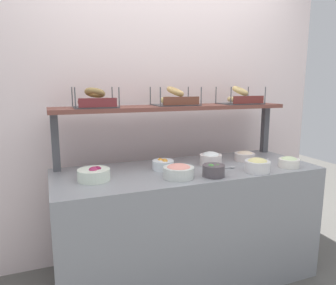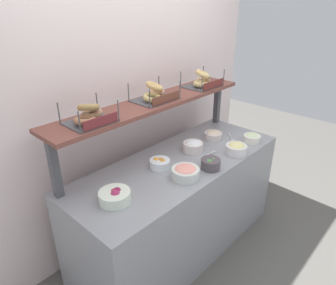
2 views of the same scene
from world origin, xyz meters
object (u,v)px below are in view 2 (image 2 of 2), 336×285
object	(u,v)px
serving_spoon_near_plate	(211,153)
bowl_egg_salad	(236,148)
bowl_beet_salad	(115,196)
bowl_cream_cheese	(193,146)
bowl_scallion_spread	(252,138)
bowl_potato_salad	(213,135)
bagel_basket_everything	(89,115)
bowl_veggie_mix	(211,164)
bagel_basket_plain	(203,81)
bagel_basket_sesame	(155,94)
bowl_fruit_salad	(160,163)
bowl_lox_spread	(185,172)
serving_spoon_by_edge	(231,138)

from	to	relation	value
serving_spoon_near_plate	bowl_egg_salad	bearing A→B (deg)	-45.39
bowl_beet_salad	bowl_egg_salad	size ratio (longest dim) A/B	1.17
bowl_cream_cheese	bowl_scallion_spread	bearing A→B (deg)	-28.03
bowl_potato_salad	bagel_basket_everything	distance (m)	1.21
bowl_egg_salad	bowl_cream_cheese	size ratio (longest dim) A/B	1.05
bowl_veggie_mix	bagel_basket_everything	bearing A→B (deg)	143.89
bowl_veggie_mix	serving_spoon_near_plate	world-z (taller)	bowl_veggie_mix
bowl_potato_salad	bagel_basket_plain	bearing A→B (deg)	70.85
serving_spoon_near_plate	bagel_basket_sesame	world-z (taller)	bagel_basket_sesame
bowl_veggie_mix	bowl_cream_cheese	size ratio (longest dim) A/B	0.89
bowl_beet_salad	bowl_fruit_salad	xyz separation A→B (m)	(0.49, 0.09, -0.00)
bowl_veggie_mix	bowl_cream_cheese	bearing A→B (deg)	64.50
bowl_egg_salad	serving_spoon_near_plate	xyz separation A→B (m)	(-0.14, 0.15, -0.04)
bagel_basket_everything	bowl_beet_salad	bearing A→B (deg)	-103.03
bowl_potato_salad	serving_spoon_near_plate	distance (m)	0.30
bowl_lox_spread	bowl_potato_salad	distance (m)	0.70
bagel_basket_sesame	bowl_potato_salad	bearing A→B (deg)	-24.23
bagel_basket_everything	bowl_lox_spread	bearing A→B (deg)	-44.01
bowl_veggie_mix	serving_spoon_by_edge	size ratio (longest dim) A/B	1.03
bowl_fruit_salad	serving_spoon_by_edge	world-z (taller)	bowl_fruit_salad
bowl_scallion_spread	bowl_potato_salad	distance (m)	0.34
serving_spoon_by_edge	bagel_basket_sesame	size ratio (longest dim) A/B	0.42
bowl_fruit_salad	bowl_lox_spread	bearing A→B (deg)	-84.96
serving_spoon_near_plate	bagel_basket_sesame	xyz separation A→B (m)	(-0.24, 0.38, 0.47)
bowl_cream_cheese	bowl_lox_spread	world-z (taller)	bowl_cream_cheese
bowl_egg_salad	serving_spoon_by_edge	xyz separation A→B (m)	(0.22, 0.18, -0.04)
bowl_veggie_mix	bagel_basket_everything	distance (m)	0.93
bowl_egg_salad	bagel_basket_everything	distance (m)	1.20
bowl_veggie_mix	bowl_egg_salad	xyz separation A→B (m)	(0.33, -0.01, 0.01)
bagel_basket_plain	bagel_basket_everything	bearing A→B (deg)	-179.96
bowl_cream_cheese	bagel_basket_everything	distance (m)	0.93
bagel_basket_sesame	bowl_veggie_mix	bearing A→B (deg)	-83.86
bowl_lox_spread	serving_spoon_by_edge	xyz separation A→B (m)	(0.77, 0.11, -0.04)
bowl_lox_spread	bowl_potato_salad	size ratio (longest dim) A/B	1.26
bowl_egg_salad	bowl_lox_spread	distance (m)	0.56
bowl_potato_salad	bagel_basket_sesame	distance (m)	0.70
serving_spoon_by_edge	bagel_basket_plain	world-z (taller)	bagel_basket_plain
bowl_fruit_salad	bowl_potato_salad	xyz separation A→B (m)	(0.69, 0.00, 0.00)
bagel_basket_plain	bowl_scallion_spread	bearing A→B (deg)	-76.65
bowl_lox_spread	serving_spoon_near_plate	xyz separation A→B (m)	(0.41, 0.08, -0.04)
bowl_cream_cheese	bowl_scallion_spread	distance (m)	0.56
serving_spoon_near_plate	serving_spoon_by_edge	bearing A→B (deg)	5.65
bowl_fruit_salad	bowl_potato_salad	size ratio (longest dim) A/B	0.97
bowl_cream_cheese	bagel_basket_everything	xyz separation A→B (m)	(-0.80, 0.21, 0.43)
bowl_cream_cheese	serving_spoon_near_plate	size ratio (longest dim) A/B	0.89
bowl_cream_cheese	serving_spoon_near_plate	distance (m)	0.16
bowl_potato_salad	bagel_basket_plain	world-z (taller)	bagel_basket_plain
bowl_cream_cheese	bowl_egg_salad	bearing A→B (deg)	-54.53
bowl_lox_spread	bagel_basket_sesame	size ratio (longest dim) A/B	0.59
bagel_basket_everything	bagel_basket_plain	bearing A→B (deg)	0.04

